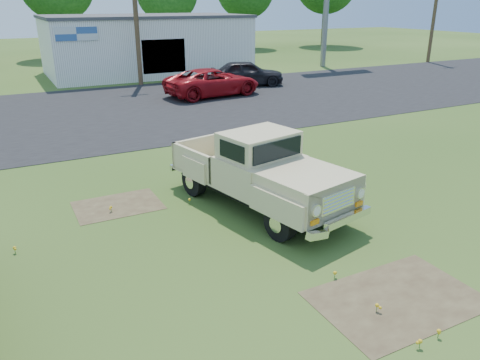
# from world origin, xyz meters

# --- Properties ---
(ground) EXTENTS (140.00, 140.00, 0.00)m
(ground) POSITION_xyz_m (0.00, 0.00, 0.00)
(ground) COLOR #2D4C18
(ground) RESTS_ON ground
(asphalt_lot) EXTENTS (90.00, 14.00, 0.02)m
(asphalt_lot) POSITION_xyz_m (0.00, 15.00, 0.00)
(asphalt_lot) COLOR black
(asphalt_lot) RESTS_ON ground
(dirt_patch_a) EXTENTS (3.00, 2.00, 0.01)m
(dirt_patch_a) POSITION_xyz_m (1.50, -3.00, 0.00)
(dirt_patch_a) COLOR #473726
(dirt_patch_a) RESTS_ON ground
(dirt_patch_b) EXTENTS (2.20, 1.60, 0.01)m
(dirt_patch_b) POSITION_xyz_m (-2.00, 3.50, 0.00)
(dirt_patch_b) COLOR #473726
(dirt_patch_b) RESTS_ON ground
(commercial_building) EXTENTS (14.20, 8.20, 4.15)m
(commercial_building) POSITION_xyz_m (6.00, 26.99, 2.10)
(commercial_building) COLOR beige
(commercial_building) RESTS_ON ground
(utility_pole_mid) EXTENTS (1.60, 0.30, 9.00)m
(utility_pole_mid) POSITION_xyz_m (4.00, 22.00, 4.60)
(utility_pole_mid) COLOR #44321F
(utility_pole_mid) RESTS_ON ground
(utility_pole_east) EXTENTS (1.60, 0.30, 9.00)m
(utility_pole_east) POSITION_xyz_m (30.00, 22.00, 4.60)
(utility_pole_east) COLOR #44321F
(utility_pole_east) RESTS_ON ground
(vintage_pickup_truck) EXTENTS (3.30, 5.91, 2.02)m
(vintage_pickup_truck) POSITION_xyz_m (1.28, 1.77, 1.01)
(vintage_pickup_truck) COLOR beige
(vintage_pickup_truck) RESTS_ON ground
(red_pickup) EXTENTS (5.75, 3.17, 1.53)m
(red_pickup) POSITION_xyz_m (6.57, 16.34, 0.76)
(red_pickup) COLOR maroon
(red_pickup) RESTS_ON ground
(dark_sedan) EXTENTS (4.96, 3.20, 1.57)m
(dark_sedan) POSITION_xyz_m (9.91, 18.52, 0.79)
(dark_sedan) COLOR black
(dark_sedan) RESTS_ON ground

